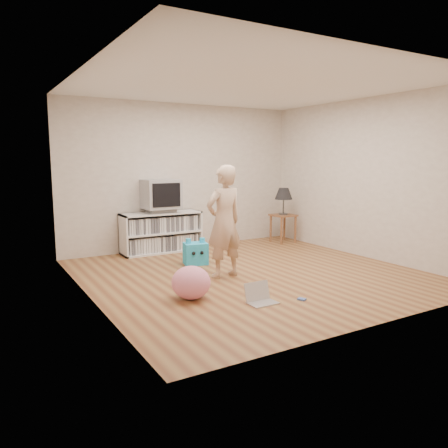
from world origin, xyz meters
name	(u,v)px	position (x,y,z in m)	size (l,w,h in m)	color
ground	(251,273)	(0.00, 0.00, 0.00)	(4.50, 4.50, 0.00)	brown
walls	(252,182)	(0.00, 0.00, 1.30)	(4.52, 4.52, 2.60)	#BCB0A5
ceiling	(253,85)	(0.00, 0.00, 2.60)	(4.50, 4.50, 0.01)	white
media_unit	(161,232)	(-0.53, 2.04, 0.35)	(1.40, 0.45, 0.70)	white
dvd_deck	(161,210)	(-0.53, 2.02, 0.73)	(0.45, 0.35, 0.07)	gray
crt_tv	(161,194)	(-0.53, 2.02, 1.02)	(0.60, 0.53, 0.50)	#98989D
side_table	(283,221)	(1.86, 1.65, 0.42)	(0.42, 0.42, 0.55)	brown
table_lamp	(284,194)	(1.86, 1.65, 0.94)	(0.34, 0.34, 0.52)	#333333
person	(224,222)	(-0.41, 0.05, 0.77)	(0.56, 0.37, 1.54)	#D0AC8E
laptop	(260,297)	(-0.62, -1.10, 0.06)	(0.33, 0.26, 0.22)	silver
playing_cards	(302,299)	(-0.15, -1.28, 0.01)	(0.07, 0.09, 0.02)	#4B6CC8
plush_blue	(196,253)	(-0.42, 0.91, 0.17)	(0.40, 0.36, 0.41)	#22B3EE
plush_pink	(191,283)	(-1.24, -0.59, 0.19)	(0.46, 0.46, 0.39)	pink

